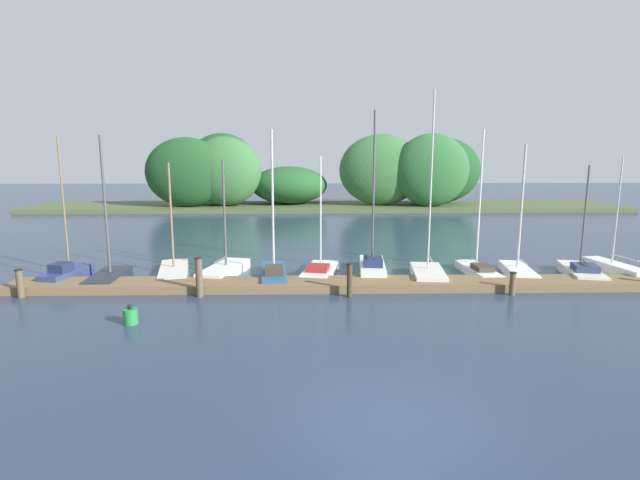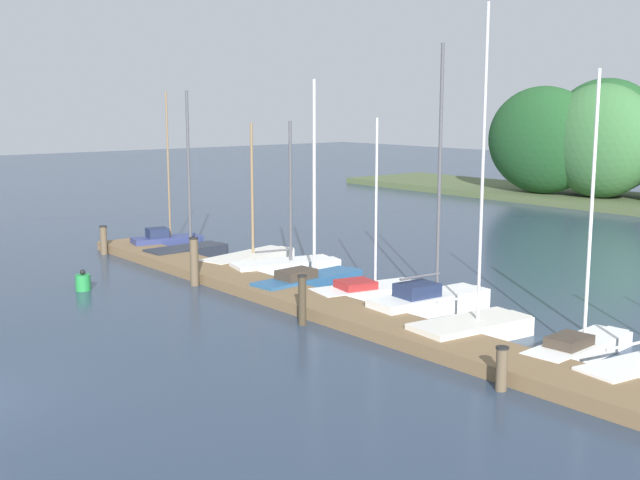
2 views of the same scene
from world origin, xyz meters
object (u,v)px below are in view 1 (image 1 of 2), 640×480
(sailboat_7, at_px, (428,272))
(mooring_piling_0, at_px, (20,283))
(sailboat_5, at_px, (320,270))
(mooring_piling_1, at_px, (199,277))
(mooring_piling_2, at_px, (350,280))
(sailboat_9, at_px, (518,269))
(mooring_piling_3, at_px, (513,283))
(sailboat_4, at_px, (274,272))
(channel_buoy_0, at_px, (131,316))
(sailboat_2, at_px, (174,270))
(sailboat_3, at_px, (225,269))
(sailboat_1, at_px, (110,274))
(sailboat_8, at_px, (478,269))
(sailboat_11, at_px, (613,268))
(sailboat_0, at_px, (68,273))
(sailboat_6, at_px, (372,266))
(sailboat_10, at_px, (581,271))

(sailboat_7, relative_size, mooring_piling_0, 7.23)
(sailboat_5, height_order, mooring_piling_1, sailboat_5)
(mooring_piling_1, height_order, mooring_piling_2, mooring_piling_1)
(sailboat_7, height_order, mooring_piling_2, sailboat_7)
(sailboat_9, relative_size, mooring_piling_3, 6.38)
(sailboat_7, xyz_separation_m, mooring_piling_0, (-17.13, -2.51, 0.25))
(sailboat_4, distance_m, channel_buoy_0, 7.42)
(mooring_piling_1, bearing_deg, sailboat_2, 118.86)
(sailboat_9, height_order, mooring_piling_2, sailboat_9)
(sailboat_3, bearing_deg, mooring_piling_3, -92.23)
(sailboat_1, bearing_deg, channel_buoy_0, -155.54)
(sailboat_7, relative_size, channel_buoy_0, 12.17)
(sailboat_8, distance_m, mooring_piling_2, 7.33)
(sailboat_3, bearing_deg, mooring_piling_2, -109.51)
(sailboat_11, bearing_deg, sailboat_3, 79.73)
(mooring_piling_0, bearing_deg, sailboat_7, 8.35)
(sailboat_2, distance_m, mooring_piling_2, 8.97)
(mooring_piling_0, distance_m, mooring_piling_2, 13.30)
(sailboat_0, xyz_separation_m, mooring_piling_2, (12.57, -2.67, 0.30))
(sailboat_6, relative_size, sailboat_8, 1.13)
(mooring_piling_3, bearing_deg, sailboat_1, 171.95)
(sailboat_8, height_order, mooring_piling_1, sailboat_8)
(sailboat_5, height_order, sailboat_6, sailboat_6)
(sailboat_5, bearing_deg, sailboat_11, -78.59)
(sailboat_4, bearing_deg, sailboat_0, 86.43)
(sailboat_6, height_order, sailboat_8, sailboat_6)
(sailboat_6, distance_m, sailboat_9, 6.90)
(sailboat_0, bearing_deg, channel_buoy_0, -129.10)
(sailboat_1, relative_size, mooring_piling_3, 6.75)
(sailboat_3, distance_m, channel_buoy_0, 7.10)
(sailboat_0, xyz_separation_m, sailboat_8, (18.99, 0.86, -0.10))
(sailboat_11, relative_size, channel_buoy_0, 8.02)
(sailboat_1, bearing_deg, sailboat_9, -90.53)
(mooring_piling_0, bearing_deg, sailboat_1, 42.32)
(mooring_piling_0, bearing_deg, sailboat_2, 34.98)
(sailboat_10, bearing_deg, sailboat_2, 99.97)
(sailboat_4, relative_size, mooring_piling_2, 4.84)
(sailboat_4, xyz_separation_m, mooring_piling_1, (-2.83, -2.70, 0.46))
(sailboat_3, xyz_separation_m, sailboat_9, (13.91, -0.40, 0.02))
(sailboat_0, bearing_deg, sailboat_10, -78.56)
(sailboat_9, bearing_deg, sailboat_0, 100.13)
(sailboat_2, relative_size, sailboat_8, 0.78)
(sailboat_5, bearing_deg, mooring_piling_0, 117.16)
(sailboat_0, bearing_deg, mooring_piling_1, -100.36)
(sailboat_0, height_order, sailboat_5, sailboat_0)
(sailboat_0, height_order, sailboat_8, sailboat_8)
(mooring_piling_3, bearing_deg, sailboat_3, 163.68)
(sailboat_1, xyz_separation_m, sailboat_4, (7.40, 0.28, 0.02))
(sailboat_7, xyz_separation_m, mooring_piling_1, (-9.92, -2.54, 0.48))
(sailboat_3, xyz_separation_m, mooring_piling_1, (-0.46, -3.58, 0.52))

